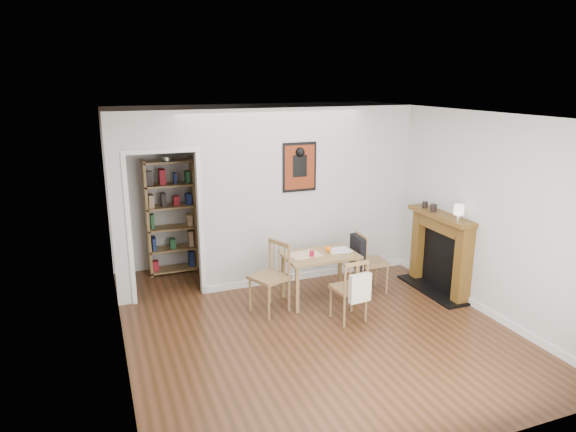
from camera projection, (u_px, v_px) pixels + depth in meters
name	position (u px, v px, depth m)	size (l,w,h in m)	color
ground	(309.00, 321.00, 6.55)	(5.20, 5.20, 0.00)	#532D1A
room_shell	(280.00, 199.00, 7.45)	(5.20, 5.20, 5.20)	#B8B8B6
dining_table	(320.00, 260.00, 7.02)	(0.99, 0.63, 0.68)	olive
chair_left	(269.00, 278.00, 6.71)	(0.62, 0.62, 0.94)	olive
chair_right	(370.00, 261.00, 7.36)	(0.52, 0.46, 0.88)	olive
chair_front	(349.00, 289.00, 6.48)	(0.46, 0.51, 0.84)	olive
bookshelf	(171.00, 217.00, 8.01)	(0.76, 0.31, 1.81)	olive
fireplace	(441.00, 250.00, 7.36)	(0.45, 1.25, 1.16)	brown
red_glass	(312.00, 254.00, 6.88)	(0.06, 0.06, 0.08)	maroon
orange_fruit	(328.00, 249.00, 7.07)	(0.08, 0.08, 0.08)	orange
placemat	(305.00, 254.00, 6.97)	(0.42, 0.31, 0.00)	beige
notebook	(339.00, 250.00, 7.13)	(0.31, 0.23, 0.02)	silver
mantel_lamp	(459.00, 211.00, 6.83)	(0.14, 0.14, 0.22)	silver
ceramic_jar_a	(433.00, 208.00, 7.30)	(0.09, 0.09, 0.11)	black
ceramic_jar_b	(425.00, 205.00, 7.49)	(0.08, 0.08, 0.10)	black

